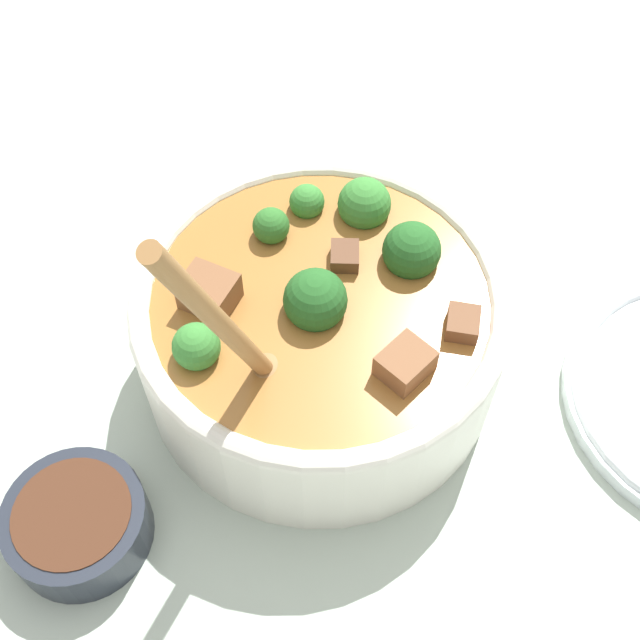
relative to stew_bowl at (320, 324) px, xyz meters
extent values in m
plane|color=#ADBCAD|center=(0.00, 0.00, -0.06)|extent=(4.00, 4.00, 0.00)
cylinder|color=white|center=(0.00, 0.00, -0.01)|extent=(0.27, 0.27, 0.09)
torus|color=white|center=(0.00, 0.00, 0.03)|extent=(0.27, 0.27, 0.02)
cylinder|color=#9E662D|center=(0.00, 0.00, 0.01)|extent=(0.24, 0.24, 0.06)
sphere|color=#387F33|center=(-0.08, -0.03, 0.04)|extent=(0.03, 0.03, 0.03)
cylinder|color=#6B9956|center=(-0.08, -0.03, 0.02)|extent=(0.01, 0.01, 0.01)
sphere|color=#2D6B28|center=(-0.04, -0.05, 0.04)|extent=(0.03, 0.03, 0.03)
cylinder|color=#6B9956|center=(-0.04, -0.05, 0.02)|extent=(0.01, 0.01, 0.01)
sphere|color=#235B23|center=(-0.05, 0.05, 0.04)|extent=(0.04, 0.04, 0.04)
cylinder|color=#6B9956|center=(-0.05, 0.05, 0.01)|extent=(0.01, 0.01, 0.02)
sphere|color=#235B23|center=(0.01, 0.00, 0.04)|extent=(0.04, 0.04, 0.04)
cylinder|color=#6B9956|center=(0.01, 0.00, 0.01)|extent=(0.02, 0.02, 0.02)
sphere|color=#387F33|center=(-0.08, 0.01, 0.04)|extent=(0.04, 0.04, 0.04)
cylinder|color=#6B9956|center=(-0.08, 0.01, 0.01)|extent=(0.01, 0.01, 0.02)
sphere|color=#387F33|center=(0.07, -0.06, 0.04)|extent=(0.03, 0.03, 0.03)
cylinder|color=#6B9956|center=(0.07, -0.06, 0.02)|extent=(0.01, 0.01, 0.01)
cube|color=brown|center=(-0.03, 0.01, 0.04)|extent=(0.03, 0.02, 0.02)
cube|color=brown|center=(0.04, 0.07, 0.04)|extent=(0.04, 0.04, 0.02)
cube|color=brown|center=(0.03, -0.07, 0.04)|extent=(0.04, 0.04, 0.03)
cube|color=brown|center=(0.00, 0.10, 0.04)|extent=(0.03, 0.02, 0.02)
ellipsoid|color=olive|center=(0.06, -0.02, 0.03)|extent=(0.04, 0.03, 0.01)
cylinder|color=olive|center=(0.10, -0.03, 0.12)|extent=(0.08, 0.03, 0.19)
cylinder|color=#232833|center=(0.17, -0.12, -0.04)|extent=(0.09, 0.09, 0.04)
cylinder|color=#472819|center=(0.17, -0.12, -0.02)|extent=(0.08, 0.08, 0.01)
camera|label=1|loc=(0.32, 0.09, 0.48)|focal=45.00mm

